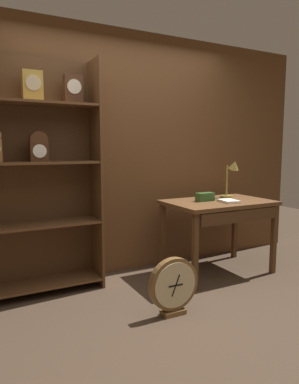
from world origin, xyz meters
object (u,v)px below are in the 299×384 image
Objects in this scene: workbench at (220,210)px; toolbox_small at (205,197)px; open_repair_manual at (229,201)px; desk_lamp at (232,174)px; bookshelf at (14,174)px; round_clock_large at (173,286)px.

toolbox_small reaches higher than workbench.
workbench is at bearing 116.15° from open_repair_manual.
workbench is at bearing -150.48° from desk_lamp.
open_repair_manual is (2.06, -0.48, -0.33)m from bookshelf.
toolbox_small is (-0.14, 0.08, 0.14)m from workbench.
toolbox_small is at bearing 142.93° from open_repair_manual.
workbench is 2.60× the size of desk_lamp.
toolbox_small is 0.25m from open_repair_manual.
desk_lamp reaches higher than round_clock_large.
toolbox_small is at bearing 40.40° from round_clock_large.
bookshelf is 2.11m from workbench.
bookshelf reaches higher than desk_lamp.
workbench is (2.02, -0.38, -0.44)m from bookshelf.
workbench is 2.35× the size of round_clock_large.
toolbox_small is at bearing 150.94° from workbench.
desk_lamp is at bearing 55.11° from open_repair_manual.
bookshelf is at bearing 170.93° from toolbox_small.
workbench is 0.15m from open_repair_manual.
bookshelf is 2.33m from desk_lamp.
toolbox_small is at bearing -168.44° from desk_lamp.
toolbox_small reaches higher than round_clock_large.
desk_lamp reaches higher than workbench.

